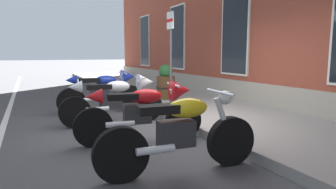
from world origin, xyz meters
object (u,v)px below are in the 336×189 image
(motorcycle_blue_sport, at_px, (105,90))
(motorcycle_yellow_naked, at_px, (181,134))
(motorcycle_white_sport, at_px, (117,97))
(motorcycle_red_sport, at_px, (145,109))
(parking_sign, at_px, (171,44))
(barrel_planter, at_px, (166,84))

(motorcycle_blue_sport, xyz_separation_m, motorcycle_yellow_naked, (4.03, -0.03, -0.09))
(motorcycle_white_sport, relative_size, motorcycle_red_sport, 1.02)
(motorcycle_white_sport, height_order, motorcycle_red_sport, motorcycle_white_sport)
(parking_sign, bearing_deg, motorcycle_white_sport, -58.45)
(motorcycle_blue_sport, distance_m, barrel_planter, 2.06)
(motorcycle_blue_sport, distance_m, motorcycle_yellow_naked, 4.03)
(motorcycle_blue_sport, bearing_deg, motorcycle_white_sport, -0.96)
(motorcycle_white_sport, bearing_deg, motorcycle_blue_sport, 179.04)
(motorcycle_white_sport, distance_m, parking_sign, 2.36)
(motorcycle_blue_sport, bearing_deg, motorcycle_red_sport, 0.91)
(motorcycle_yellow_naked, height_order, parking_sign, parking_sign)
(motorcycle_white_sport, relative_size, motorcycle_yellow_naked, 1.03)
(motorcycle_white_sport, bearing_deg, motorcycle_yellow_naked, -0.12)
(motorcycle_blue_sport, relative_size, barrel_planter, 2.11)
(motorcycle_yellow_naked, relative_size, parking_sign, 0.87)
(motorcycle_white_sport, relative_size, barrel_planter, 2.18)
(motorcycle_blue_sport, distance_m, motorcycle_red_sport, 2.64)
(motorcycle_yellow_naked, bearing_deg, barrel_planter, 157.12)
(parking_sign, distance_m, barrel_planter, 1.37)
(motorcycle_yellow_naked, xyz_separation_m, parking_sign, (-3.92, 1.76, 1.22))
(motorcycle_white_sport, xyz_separation_m, parking_sign, (-1.08, 1.76, 1.15))
(parking_sign, bearing_deg, motorcycle_yellow_naked, -24.19)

